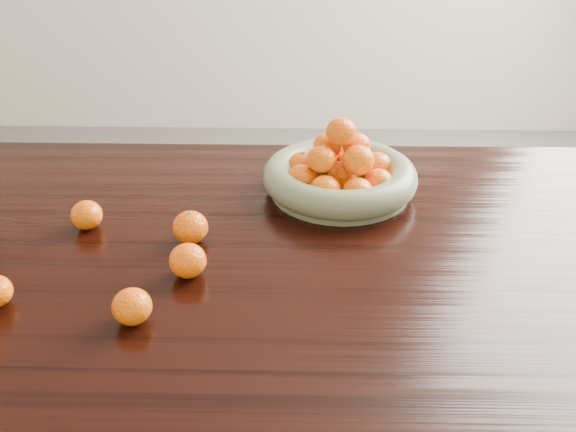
{
  "coord_description": "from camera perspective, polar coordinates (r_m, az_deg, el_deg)",
  "views": [
    {
      "loc": [
        0.01,
        -1.05,
        1.41
      ],
      "look_at": [
        -0.01,
        -0.02,
        0.83
      ],
      "focal_mm": 40.0,
      "sensor_mm": 36.0,
      "label": 1
    }
  ],
  "objects": [
    {
      "name": "loose_orange_2",
      "position": [
        1.16,
        -8.9,
        -3.94
      ],
      "size": [
        0.07,
        0.07,
        0.06
      ],
      "primitive_type": "ellipsoid",
      "color": "orange",
      "rests_on": "dining_table"
    },
    {
      "name": "fruit_bowl",
      "position": [
        1.43,
        4.63,
        3.7
      ],
      "size": [
        0.34,
        0.34,
        0.17
      ],
      "rotation": [
        0.0,
        0.0,
        0.19
      ],
      "color": "#747F5D",
      "rests_on": "dining_table"
    },
    {
      "name": "loose_orange_0",
      "position": [
        1.26,
        -8.67,
        -1.01
      ],
      "size": [
        0.07,
        0.07,
        0.06
      ],
      "primitive_type": "ellipsoid",
      "color": "orange",
      "rests_on": "dining_table"
    },
    {
      "name": "dining_table",
      "position": [
        1.3,
        0.56,
        -6.11
      ],
      "size": [
        2.0,
        1.0,
        0.75
      ],
      "color": "black",
      "rests_on": "ground"
    },
    {
      "name": "loose_orange_3",
      "position": [
        1.36,
        -17.46,
        0.09
      ],
      "size": [
        0.06,
        0.06,
        0.06
      ],
      "primitive_type": "ellipsoid",
      "color": "orange",
      "rests_on": "dining_table"
    },
    {
      "name": "loose_orange_1",
      "position": [
        1.07,
        -13.7,
        -7.82
      ],
      "size": [
        0.07,
        0.07,
        0.06
      ],
      "primitive_type": "ellipsoid",
      "color": "orange",
      "rests_on": "dining_table"
    }
  ]
}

